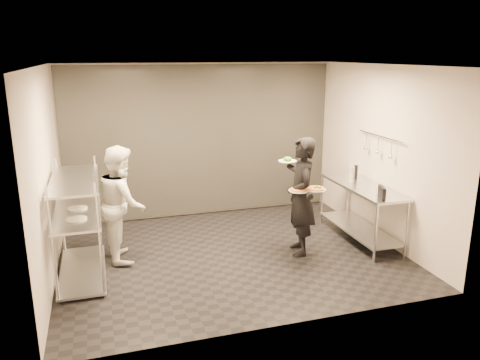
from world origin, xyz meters
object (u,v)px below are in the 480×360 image
object	(u,v)px
waiter	(301,197)
bottle_green	(352,174)
bottle_clear	(351,172)
pizza_plate_far	(316,189)
prep_counter	(361,203)
salad_plate	(288,160)
pizza_plate_near	(299,190)
pass_rack	(78,221)
bottle_dark	(355,172)
pos_monitor	(382,193)
chef	(122,203)

from	to	relation	value
waiter	bottle_green	size ratio (longest dim) A/B	6.99
bottle_clear	bottle_green	bearing A→B (deg)	-115.60
pizza_plate_far	waiter	bearing A→B (deg)	124.65
prep_counter	salad_plate	size ratio (longest dim) A/B	6.48
salad_plate	pizza_plate_near	bearing A→B (deg)	-89.35
waiter	bottle_clear	distance (m)	1.40
pass_rack	pizza_plate_near	size ratio (longest dim) A/B	5.39
pizza_plate_far	bottle_dark	distance (m)	1.34
pizza_plate_near	pizza_plate_far	distance (m)	0.25
waiter	pos_monitor	xyz separation A→B (m)	(1.04, -0.51, 0.12)
pass_rack	bottle_green	bearing A→B (deg)	2.99
prep_counter	salad_plate	bearing A→B (deg)	176.50
prep_counter	waiter	xyz separation A→B (m)	(-1.16, -0.21, 0.27)
pass_rack	pos_monitor	distance (m)	4.28
bottle_clear	prep_counter	bearing A→B (deg)	-97.13
pass_rack	pizza_plate_far	bearing A→B (deg)	-6.96
pass_rack	bottle_clear	size ratio (longest dim) A/B	8.04
pass_rack	pos_monitor	bearing A→B (deg)	-9.67
bottle_dark	waiter	bearing A→B (deg)	-155.48
salad_plate	bottle_green	bearing A→B (deg)	6.73
chef	bottle_dark	world-z (taller)	chef
bottle_dark	chef	bearing A→B (deg)	179.42
pizza_plate_near	salad_plate	size ratio (longest dim) A/B	1.07
chef	pos_monitor	world-z (taller)	chef
pizza_plate_far	chef	bearing A→B (deg)	163.49
pos_monitor	bottle_dark	xyz separation A→B (m)	(0.20, 1.08, 0.03)
chef	pizza_plate_far	distance (m)	2.83
pass_rack	pizza_plate_far	world-z (taller)	pass_rack
bottle_green	salad_plate	bearing A→B (deg)	-173.27
pass_rack	prep_counter	xyz separation A→B (m)	(4.33, 0.00, -0.14)
chef	pizza_plate_near	xyz separation A→B (m)	(2.46, -0.75, 0.20)
prep_counter	pizza_plate_near	world-z (taller)	pizza_plate_near
prep_counter	bottle_green	bearing A→B (deg)	105.84
bottle_dark	bottle_green	bearing A→B (deg)	-135.76
pizza_plate_near	chef	bearing A→B (deg)	162.97
pizza_plate_far	salad_plate	bearing A→B (deg)	117.19
waiter	pizza_plate_far	xyz separation A→B (m)	(0.14, -0.20, 0.17)
waiter	pizza_plate_near	size ratio (longest dim) A/B	6.01
salad_plate	pass_rack	bearing A→B (deg)	-178.49
chef	bottle_clear	size ratio (longest dim) A/B	8.53
chef	bottle_green	xyz separation A→B (m)	(3.67, -0.18, 0.20)
bottle_clear	pizza_plate_far	bearing A→B (deg)	-140.82
bottle_clear	pizza_plate_near	bearing A→B (deg)	-147.83
pass_rack	prep_counter	distance (m)	4.33
bottle_clear	bottle_dark	size ratio (longest dim) A/B	0.83
pass_rack	prep_counter	world-z (taller)	pass_rack
pizza_plate_far	bottle_dark	world-z (taller)	bottle_dark
prep_counter	pizza_plate_far	bearing A→B (deg)	-158.31
salad_plate	chef	bearing A→B (deg)	172.63
waiter	bottle_green	bearing A→B (deg)	122.24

